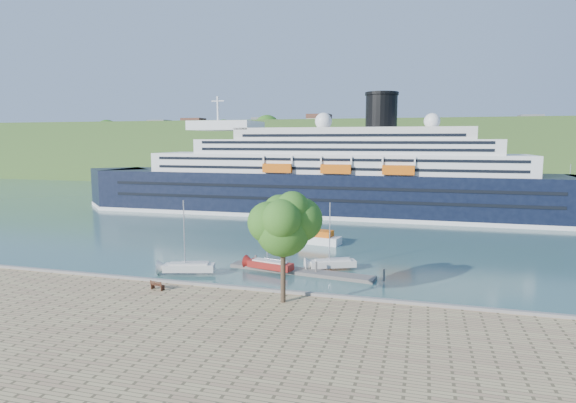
# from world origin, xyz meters

# --- Properties ---
(ground) EXTENTS (400.00, 400.00, 0.00)m
(ground) POSITION_xyz_m (0.00, 0.00, 0.00)
(ground) COLOR #335A59
(ground) RESTS_ON ground
(far_hillside) EXTENTS (400.00, 50.00, 24.00)m
(far_hillside) POSITION_xyz_m (0.00, 145.00, 12.00)
(far_hillside) COLOR #2E4F1F
(far_hillside) RESTS_ON ground
(quay_coping) EXTENTS (220.00, 0.50, 0.30)m
(quay_coping) POSITION_xyz_m (0.00, -0.20, 1.15)
(quay_coping) COLOR slate
(quay_coping) RESTS_ON promenade
(cruise_ship) EXTENTS (119.73, 18.88, 26.84)m
(cruise_ship) POSITION_xyz_m (-2.74, 59.68, 13.42)
(cruise_ship) COLOR black
(cruise_ship) RESTS_ON ground
(park_bench) EXTENTS (1.74, 0.99, 1.05)m
(park_bench) POSITION_xyz_m (-7.45, -2.80, 1.52)
(park_bench) COLOR #422213
(park_bench) RESTS_ON promenade
(promenade_tree) EXTENTS (7.08, 7.08, 11.72)m
(promenade_tree) POSITION_xyz_m (6.34, -2.94, 6.86)
(promenade_tree) COLOR #275F19
(promenade_tree) RESTS_ON promenade
(floating_pontoon) EXTENTS (19.11, 4.86, 0.42)m
(floating_pontoon) POSITION_xyz_m (4.54, 10.89, 0.21)
(floating_pontoon) COLOR #68645D
(floating_pontoon) RESTS_ON ground
(sailboat_white_near) EXTENTS (7.16, 3.76, 8.91)m
(sailboat_white_near) POSITION_xyz_m (-8.56, 6.35, 4.46)
(sailboat_white_near) COLOR silver
(sailboat_white_near) RESTS_ON ground
(sailboat_red) EXTENTS (6.88, 3.30, 8.57)m
(sailboat_red) POSITION_xyz_m (0.70, 10.43, 4.28)
(sailboat_red) COLOR maroon
(sailboat_red) RESTS_ON ground
(sailboat_white_far) EXTENTS (6.66, 4.28, 8.38)m
(sailboat_white_far) POSITION_xyz_m (8.20, 13.34, 4.19)
(sailboat_white_far) COLOR silver
(sailboat_white_far) RESTS_ON ground
(tender_launch) EXTENTS (8.36, 4.18, 2.21)m
(tender_launch) POSITION_xyz_m (2.66, 28.56, 1.10)
(tender_launch) COLOR #D75A0C
(tender_launch) RESTS_ON ground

